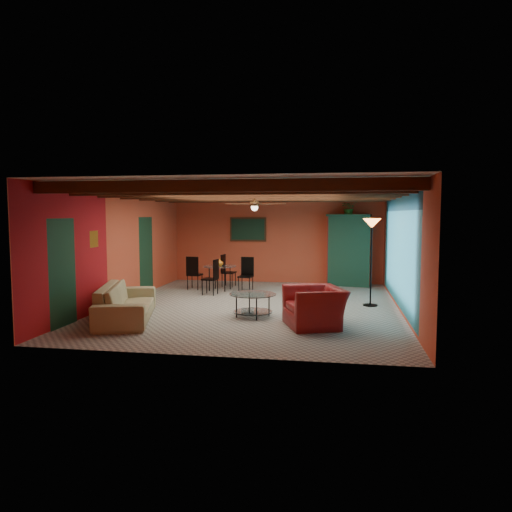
% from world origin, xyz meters
% --- Properties ---
extents(room, '(6.52, 8.01, 2.71)m').
position_xyz_m(room, '(0.00, 0.11, 2.36)').
color(room, gray).
rests_on(room, ground).
extents(sofa, '(1.61, 2.61, 0.71)m').
position_xyz_m(sofa, '(-2.30, -1.85, 0.36)').
color(sofa, '#978B61').
rests_on(sofa, ground).
extents(armchair, '(1.34, 1.43, 0.75)m').
position_xyz_m(armchair, '(1.47, -1.79, 0.37)').
color(armchair, maroon).
rests_on(armchair, ground).
extents(coffee_table, '(1.27, 1.27, 0.50)m').
position_xyz_m(coffee_table, '(0.17, -1.15, 0.25)').
color(coffee_table, silver).
rests_on(coffee_table, ground).
extents(dining_table, '(2.02, 2.02, 0.95)m').
position_xyz_m(dining_table, '(-1.36, 2.13, 0.48)').
color(dining_table, white).
rests_on(dining_table, ground).
extents(armoire, '(1.26, 0.77, 2.06)m').
position_xyz_m(armoire, '(2.20, 3.70, 1.03)').
color(armoire, maroon).
rests_on(armoire, ground).
extents(floor_lamp, '(0.50, 0.50, 2.04)m').
position_xyz_m(floor_lamp, '(2.65, 0.49, 1.02)').
color(floor_lamp, black).
rests_on(floor_lamp, ground).
extents(ceiling_fan, '(1.50, 1.50, 0.44)m').
position_xyz_m(ceiling_fan, '(0.00, 0.00, 2.36)').
color(ceiling_fan, '#472614').
rests_on(ceiling_fan, ceiling).
extents(painting, '(1.05, 0.03, 0.65)m').
position_xyz_m(painting, '(-0.90, 3.96, 1.65)').
color(painting, black).
rests_on(painting, wall_back).
extents(potted_plant, '(0.47, 0.41, 0.51)m').
position_xyz_m(potted_plant, '(2.20, 3.70, 2.32)').
color(potted_plant, '#26661E').
rests_on(potted_plant, armoire).
extents(vase, '(0.25, 0.25, 0.20)m').
position_xyz_m(vase, '(-1.36, 2.13, 1.05)').
color(vase, orange).
rests_on(vase, dining_table).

